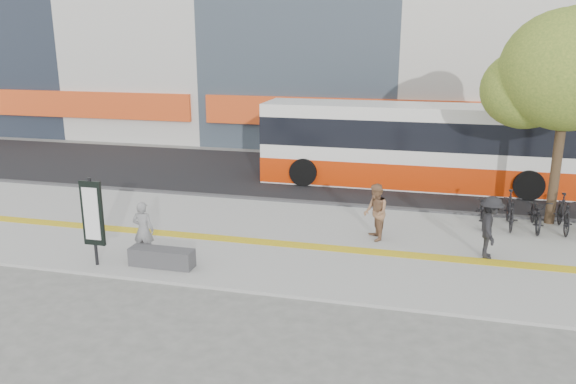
% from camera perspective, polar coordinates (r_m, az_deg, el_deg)
% --- Properties ---
extents(ground, '(120.00, 120.00, 0.00)m').
position_cam_1_polar(ground, '(14.36, -1.04, -7.00)').
color(ground, '#5E5F5A').
rests_on(ground, ground).
extents(sidewalk, '(40.00, 7.00, 0.08)m').
position_cam_1_polar(sidewalk, '(15.70, 0.40, -4.84)').
color(sidewalk, gray).
rests_on(sidewalk, ground).
extents(tactile_strip, '(40.00, 0.45, 0.01)m').
position_cam_1_polar(tactile_strip, '(15.23, -0.05, -5.31)').
color(tactile_strip, gold).
rests_on(tactile_strip, sidewalk).
extents(street, '(40.00, 8.00, 0.06)m').
position_cam_1_polar(street, '(22.75, 4.90, 1.50)').
color(street, black).
rests_on(street, ground).
extents(curb, '(40.00, 0.25, 0.14)m').
position_cam_1_polar(curb, '(18.94, 2.92, -1.20)').
color(curb, '#353537').
rests_on(curb, ground).
extents(bench, '(1.60, 0.45, 0.45)m').
position_cam_1_polar(bench, '(14.09, -12.68, -6.50)').
color(bench, '#353537').
rests_on(bench, sidewalk).
extents(signboard, '(0.55, 0.10, 2.20)m').
position_cam_1_polar(signboard, '(14.28, -19.23, -2.19)').
color(signboard, black).
rests_on(signboard, sidewalk).
extents(street_tree, '(4.40, 3.80, 6.31)m').
position_cam_1_polar(street_tree, '(18.04, 26.41, 10.79)').
color(street_tree, '#392A1A').
rests_on(street_tree, sidewalk).
extents(bus, '(11.36, 2.69, 3.02)m').
position_cam_1_polar(bus, '(21.69, 12.61, 4.42)').
color(bus, silver).
rests_on(bus, street).
extents(bicycle_row, '(4.25, 1.84, 1.06)m').
position_cam_1_polar(bicycle_row, '(17.86, 24.97, -1.98)').
color(bicycle_row, black).
rests_on(bicycle_row, sidewalk).
extents(seated_woman, '(0.57, 0.40, 1.48)m').
position_cam_1_polar(seated_woman, '(14.53, -14.47, -3.76)').
color(seated_woman, black).
rests_on(seated_woman, sidewalk).
extents(pedestrian_tan, '(0.82, 0.92, 1.58)m').
position_cam_1_polar(pedestrian_tan, '(15.51, 8.87, -2.05)').
color(pedestrian_tan, '#8B6245').
rests_on(pedestrian_tan, sidewalk).
extents(pedestrian_dark, '(0.62, 1.05, 1.60)m').
position_cam_1_polar(pedestrian_dark, '(14.97, 19.84, -3.40)').
color(pedestrian_dark, black).
rests_on(pedestrian_dark, sidewalk).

